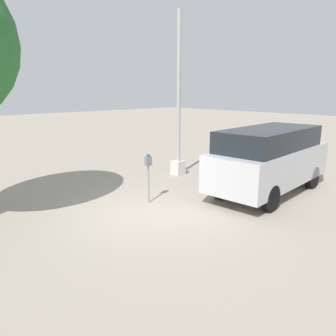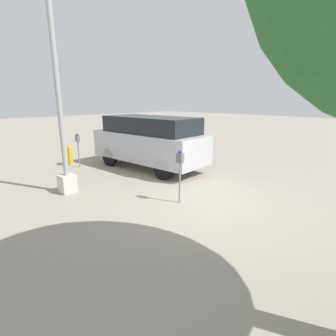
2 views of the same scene
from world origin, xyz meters
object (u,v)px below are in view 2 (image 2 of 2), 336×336
fire_hydrant (70,155)px  parking_meter_far (78,142)px  parked_van (149,140)px  lamp_post (62,130)px  parking_meter_near (180,165)px

fire_hydrant → parking_meter_far: bearing=-175.7°
parking_meter_far → parked_van: bearing=-139.1°
lamp_post → fire_hydrant: size_ratio=7.25×
parked_van → lamp_post: bearing=92.6°
parking_meter_near → parking_meter_far: bearing=0.1°
parking_meter_near → parked_van: (3.38, -1.96, 0.07)m
parking_meter_near → lamp_post: size_ratio=0.24×
parked_van → fire_hydrant: (2.95, 1.98, -0.74)m
parking_meter_far → parked_van: 2.97m
parking_meter_near → parked_van: size_ratio=0.29×
parking_meter_far → parked_van: parked_van is taller
parking_meter_near → parked_van: 3.91m
lamp_post → parking_meter_near: bearing=-149.9°
parking_meter_near → lamp_post: (3.03, 1.75, 0.82)m
lamp_post → parked_van: bearing=-84.5°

